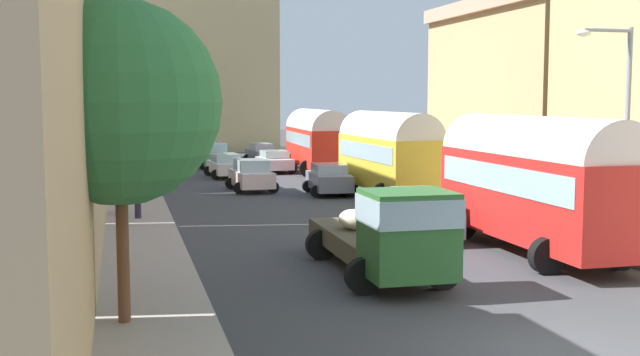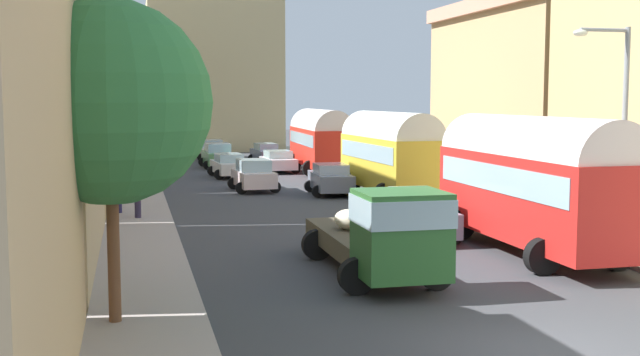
# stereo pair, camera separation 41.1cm
# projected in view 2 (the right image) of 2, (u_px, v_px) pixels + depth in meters

# --- Properties ---
(ground_plane) EXTENTS (154.00, 154.00, 0.00)m
(ground_plane) POSITION_uv_depth(u_px,v_px,m) (281.00, 190.00, 40.70)
(ground_plane) COLOR #3B3D41
(sidewalk_left) EXTENTS (2.50, 70.00, 0.14)m
(sidewalk_left) POSITION_uv_depth(u_px,v_px,m) (137.00, 193.00, 39.00)
(sidewalk_left) COLOR #A09490
(sidewalk_left) RESTS_ON ground
(sidewalk_right) EXTENTS (2.50, 70.00, 0.14)m
(sidewalk_right) POSITION_uv_depth(u_px,v_px,m) (412.00, 185.00, 42.39)
(sidewalk_right) COLOR #AAA89C
(sidewalk_right) RESTS_ON ground
(building_left_1) EXTENTS (4.53, 12.00, 7.70)m
(building_left_1) POSITION_uv_depth(u_px,v_px,m) (12.00, 130.00, 22.27)
(building_left_1) COLOR tan
(building_left_1) RESTS_ON ground
(building_left_2) EXTENTS (5.57, 9.25, 12.68)m
(building_left_2) POSITION_uv_depth(u_px,v_px,m) (37.00, 61.00, 33.13)
(building_left_2) COLOR tan
(building_left_2) RESTS_ON ground
(building_left_3) EXTENTS (5.92, 13.64, 7.82)m
(building_left_3) POSITION_uv_depth(u_px,v_px,m) (59.00, 113.00, 45.03)
(building_left_3) COLOR beige
(building_left_3) RESTS_ON ground
(building_left_4) EXTENTS (6.07, 10.82, 11.28)m
(building_left_4) POSITION_uv_depth(u_px,v_px,m) (76.00, 86.00, 57.14)
(building_left_4) COLOR tan
(building_left_4) RESTS_ON ground
(building_right_2) EXTENTS (6.30, 12.12, 9.43)m
(building_right_2) POSITION_uv_depth(u_px,v_px,m) (533.00, 98.00, 37.70)
(building_right_2) COLOR tan
(building_right_2) RESTS_ON ground
(distant_church) EXTENTS (11.78, 6.54, 20.47)m
(distant_church) POSITION_uv_depth(u_px,v_px,m) (215.00, 67.00, 70.41)
(distant_church) COLOR tan
(distant_church) RESTS_ON ground
(parked_bus_0) EXTENTS (3.27, 8.93, 4.22)m
(parked_bus_0) POSITION_uv_depth(u_px,v_px,m) (532.00, 177.00, 23.93)
(parked_bus_0) COLOR red
(parked_bus_0) RESTS_ON ground
(parked_bus_1) EXTENTS (3.47, 8.16, 4.11)m
(parked_bus_1) POSITION_uv_depth(u_px,v_px,m) (390.00, 150.00, 37.48)
(parked_bus_1) COLOR gold
(parked_bus_1) RESTS_ON ground
(parked_bus_2) EXTENTS (3.59, 9.24, 4.04)m
(parked_bus_2) POSITION_uv_depth(u_px,v_px,m) (320.00, 138.00, 50.45)
(parked_bus_2) COLOR red
(parked_bus_2) RESTS_ON ground
(cargo_truck_0) EXTENTS (2.98, 7.13, 2.54)m
(cargo_truck_0) POSITION_uv_depth(u_px,v_px,m) (382.00, 233.00, 20.34)
(cargo_truck_0) COLOR #2B5F2A
(cargo_truck_0) RESTS_ON ground
(car_0) EXTENTS (2.43, 3.73, 1.63)m
(car_0) POSITION_uv_depth(u_px,v_px,m) (254.00, 175.00, 40.26)
(car_0) COLOR silver
(car_0) RESTS_ON ground
(car_1) EXTENTS (2.40, 4.05, 1.44)m
(car_1) POSITION_uv_depth(u_px,v_px,m) (229.00, 165.00, 47.25)
(car_1) COLOR silver
(car_1) RESTS_ON ground
(car_2) EXTENTS (2.44, 4.29, 1.69)m
(car_2) POSITION_uv_depth(u_px,v_px,m) (218.00, 156.00, 53.70)
(car_2) COLOR #528B4F
(car_2) RESTS_ON ground
(car_3) EXTENTS (2.44, 4.44, 1.56)m
(car_3) POSITION_uv_depth(u_px,v_px,m) (212.00, 150.00, 60.49)
(car_3) COLOR beige
(car_3) RESTS_ON ground
(car_4) EXTENTS (2.31, 4.23, 1.68)m
(car_4) POSITION_uv_depth(u_px,v_px,m) (418.00, 214.00, 26.62)
(car_4) COLOR slate
(car_4) RESTS_ON ground
(car_5) EXTENTS (2.44, 3.90, 1.52)m
(car_5) POSITION_uv_depth(u_px,v_px,m) (331.00, 179.00, 38.81)
(car_5) COLOR slate
(car_5) RESTS_ON ground
(car_6) EXTENTS (2.43, 3.78, 1.41)m
(car_6) POSITION_uv_depth(u_px,v_px,m) (278.00, 161.00, 50.38)
(car_6) COLOR silver
(car_6) RESTS_ON ground
(car_7) EXTENTS (2.26, 4.39, 1.48)m
(car_7) POSITION_uv_depth(u_px,v_px,m) (266.00, 153.00, 57.30)
(car_7) COLOR gray
(car_7) RESTS_ON ground
(pedestrian_0) EXTENTS (0.46, 0.46, 1.90)m
(pedestrian_0) POSITION_uv_depth(u_px,v_px,m) (138.00, 193.00, 30.33)
(pedestrian_0) COLOR #2D263E
(pedestrian_0) RESTS_ON ground
(pedestrian_1) EXTENTS (0.43, 0.43, 1.76)m
(pedestrian_1) POSITION_uv_depth(u_px,v_px,m) (119.00, 191.00, 31.65)
(pedestrian_1) COLOR #201F4B
(pedestrian_1) RESTS_ON ground
(streetlamp_near) EXTENTS (1.83, 0.28, 6.80)m
(streetlamp_near) POSITION_uv_depth(u_px,v_px,m) (617.00, 123.00, 22.77)
(streetlamp_near) COLOR gray
(streetlamp_near) RESTS_ON ground
(roadside_tree_0) EXTENTS (4.18, 4.18, 6.77)m
(roadside_tree_0) POSITION_uv_depth(u_px,v_px,m) (110.00, 103.00, 15.85)
(roadside_tree_0) COLOR brown
(roadside_tree_0) RESTS_ON ground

